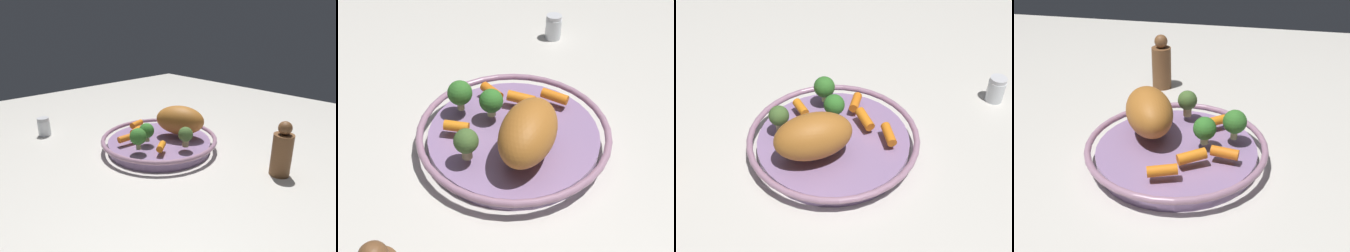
% 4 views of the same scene
% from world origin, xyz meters
% --- Properties ---
extents(ground_plane, '(1.91, 1.91, 0.00)m').
position_xyz_m(ground_plane, '(0.00, 0.00, 0.00)').
color(ground_plane, beige).
extents(serving_bowl, '(0.35, 0.35, 0.04)m').
position_xyz_m(serving_bowl, '(0.00, 0.00, 0.02)').
color(serving_bowl, '#8E709E').
rests_on(serving_bowl, ground_plane).
extents(roast_chicken_piece, '(0.15, 0.18, 0.09)m').
position_xyz_m(roast_chicken_piece, '(0.06, -0.03, 0.09)').
color(roast_chicken_piece, '#AE6727').
rests_on(roast_chicken_piece, serving_bowl).
extents(baby_carrot_near_rim, '(0.05, 0.02, 0.02)m').
position_xyz_m(baby_carrot_near_rim, '(-0.10, 0.04, 0.05)').
color(baby_carrot_near_rim, orange).
rests_on(baby_carrot_near_rim, serving_bowl).
extents(baby_carrot_center, '(0.05, 0.04, 0.02)m').
position_xyz_m(baby_carrot_center, '(-0.06, -0.08, 0.05)').
color(baby_carrot_center, orange).
rests_on(baby_carrot_center, serving_bowl).
extents(baby_carrot_right, '(0.06, 0.03, 0.02)m').
position_xyz_m(baby_carrot_right, '(0.00, 0.11, 0.05)').
color(baby_carrot_right, orange).
rests_on(baby_carrot_right, serving_bowl).
extents(baby_carrot_back, '(0.06, 0.05, 0.03)m').
position_xyz_m(baby_carrot_back, '(-0.04, 0.06, 0.05)').
color(baby_carrot_back, orange).
rests_on(baby_carrot_back, serving_bowl).
extents(broccoli_floret_small, '(0.05, 0.05, 0.06)m').
position_xyz_m(broccoli_floret_small, '(-0.11, -0.03, 0.08)').
color(broccoli_floret_small, '#99A766').
rests_on(broccoli_floret_small, serving_bowl).
extents(broccoli_floret_edge, '(0.04, 0.04, 0.05)m').
position_xyz_m(broccoli_floret_edge, '(-0.05, -0.01, 0.07)').
color(broccoli_floret_edge, '#97A966').
rests_on(broccoli_floret_edge, serving_bowl).
extents(broccoli_floret_mid, '(0.04, 0.04, 0.06)m').
position_xyz_m(broccoli_floret_mid, '(0.00, -0.11, 0.08)').
color(broccoli_floret_mid, tan).
rests_on(broccoli_floret_mid, serving_bowl).
extents(salt_shaker, '(0.04, 0.04, 0.06)m').
position_xyz_m(salt_shaker, '(-0.21, 0.36, 0.03)').
color(salt_shaker, silver).
rests_on(salt_shaker, ground_plane).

